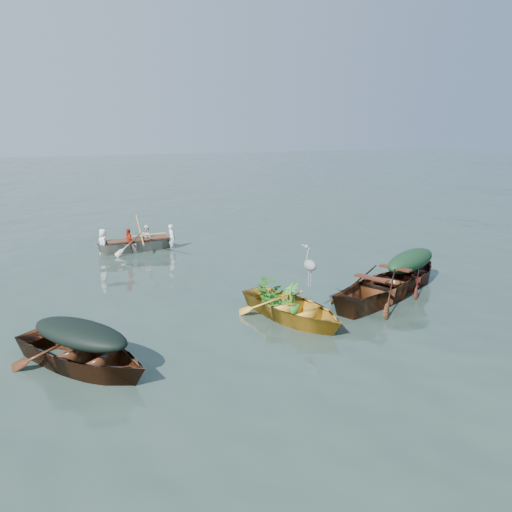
{
  "coord_description": "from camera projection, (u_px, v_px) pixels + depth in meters",
  "views": [
    {
      "loc": [
        -6.37,
        -8.39,
        3.96
      ],
      "look_at": [
        -0.58,
        3.76,
        0.5
      ],
      "focal_mm": 35.0,
      "sensor_mm": 36.0,
      "label": 1
    }
  ],
  "objects": [
    {
      "name": "heron",
      "position": [
        310.0,
        272.0,
        10.78
      ],
      "size": [
        0.37,
        0.45,
        0.92
      ],
      "primitive_type": null,
      "rotation": [
        0.0,
        0.0,
        0.24
      ],
      "color": "gray",
      "rests_on": "yellow_dinghy"
    },
    {
      "name": "thwart_benches",
      "position": [
        383.0,
        277.0,
        11.68
      ],
      "size": [
        2.47,
        1.66,
        0.04
      ],
      "primitive_type": null,
      "rotation": [
        0.0,
        0.0,
        1.95
      ],
      "color": "#431B0F",
      "rests_on": "open_wooden_boat"
    },
    {
      "name": "yellow_dinghy",
      "position": [
        292.0,
        319.0,
        10.64
      ],
      "size": [
        2.25,
        3.69,
        0.94
      ],
      "primitive_type": "imported",
      "rotation": [
        0.0,
        0.0,
        0.24
      ],
      "color": "orange",
      "rests_on": "ground"
    },
    {
      "name": "rowed_boat",
      "position": [
        139.0,
        251.0,
        16.58
      ],
      "size": [
        3.68,
        1.23,
        0.83
      ],
      "primitive_type": "imported",
      "rotation": [
        0.0,
        0.0,
        1.61
      ],
      "color": "beige",
      "rests_on": "ground"
    },
    {
      "name": "open_wooden_boat",
      "position": [
        382.0,
        300.0,
        11.82
      ],
      "size": [
        4.84,
        3.04,
        1.1
      ],
      "primitive_type": "imported",
      "rotation": [
        0.0,
        0.0,
        1.95
      ],
      "color": "#522914",
      "rests_on": "ground"
    },
    {
      "name": "oars",
      "position": [
        138.0,
        238.0,
        16.47
      ],
      "size": [
        0.7,
        2.62,
        0.06
      ],
      "primitive_type": null,
      "rotation": [
        0.0,
        0.0,
        1.61
      ],
      "color": "#9F783C",
      "rests_on": "rowed_boat"
    },
    {
      "name": "green_tarp_cover",
      "position": [
        411.0,
        259.0,
        12.74
      ],
      "size": [
        2.3,
        1.52,
        0.52
      ],
      "primitive_type": "ellipsoid",
      "rotation": [
        0.0,
        0.0,
        1.99
      ],
      "color": "#14311B",
      "rests_on": "green_tarp_boat"
    },
    {
      "name": "ground",
      "position": [
        353.0,
        313.0,
        10.98
      ],
      "size": [
        140.0,
        140.0,
        0.0
      ],
      "primitive_type": "plane",
      "color": "#2F4239",
      "rests_on": "ground"
    },
    {
      "name": "dark_tarp_cover",
      "position": [
        80.0,
        332.0,
        8.3
      ],
      "size": [
        1.78,
        2.13,
        0.4
      ],
      "primitive_type": "ellipsoid",
      "rotation": [
        0.0,
        0.0,
        0.59
      ],
      "color": "black",
      "rests_on": "dark_covered_boat"
    },
    {
      "name": "dark_covered_boat",
      "position": [
        83.0,
        368.0,
        8.47
      ],
      "size": [
        3.24,
        3.88,
        0.94
      ],
      "primitive_type": "imported",
      "rotation": [
        0.0,
        0.0,
        0.59
      ],
      "color": "#512613",
      "rests_on": "ground"
    },
    {
      "name": "green_tarp_boat",
      "position": [
        409.0,
        286.0,
        12.92
      ],
      "size": [
        4.18,
        2.77,
        0.92
      ],
      "primitive_type": "imported",
      "rotation": [
        0.0,
        0.0,
        1.99
      ],
      "color": "#461A10",
      "rests_on": "ground"
    },
    {
      "name": "dinghy_weeds",
      "position": [
        276.0,
        279.0,
        10.88
      ],
      "size": [
        0.89,
        1.04,
        0.6
      ],
      "primitive_type": "imported",
      "rotation": [
        0.0,
        0.0,
        0.24
      ],
      "color": "#1F6B1C",
      "rests_on": "yellow_dinghy"
    },
    {
      "name": "rowers",
      "position": [
        137.0,
        227.0,
        16.38
      ],
      "size": [
        2.59,
        1.08,
        0.76
      ],
      "primitive_type": "imported",
      "rotation": [
        0.0,
        0.0,
        1.61
      ],
      "color": "white",
      "rests_on": "rowed_boat"
    }
  ]
}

